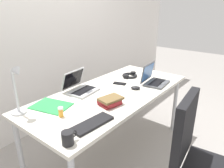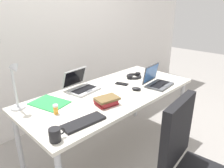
{
  "view_description": "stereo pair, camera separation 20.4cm",
  "coord_description": "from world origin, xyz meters",
  "views": [
    {
      "loc": [
        -1.49,
        -1.19,
        1.55
      ],
      "look_at": [
        0.0,
        0.0,
        0.82
      ],
      "focal_mm": 33.55,
      "sensor_mm": 36.0,
      "label": 1
    },
    {
      "loc": [
        -1.36,
        -1.34,
        1.55
      ],
      "look_at": [
        0.0,
        0.0,
        0.82
      ],
      "focal_mm": 33.55,
      "sensor_mm": 36.0,
      "label": 2
    }
  ],
  "objects": [
    {
      "name": "ground_plane",
      "position": [
        0.0,
        0.0,
        0.0
      ],
      "size": [
        12.0,
        12.0,
        0.0
      ],
      "primitive_type": "plane",
      "color": "gray"
    },
    {
      "name": "wall_back",
      "position": [
        -0.0,
        1.1,
        1.3
      ],
      "size": [
        6.0,
        0.13,
        2.6
      ],
      "color": "silver",
      "rests_on": "ground_plane"
    },
    {
      "name": "desk",
      "position": [
        0.0,
        0.0,
        0.68
      ],
      "size": [
        1.8,
        0.8,
        0.74
      ],
      "color": "silver",
      "rests_on": "ground_plane"
    },
    {
      "name": "desk_lamp",
      "position": [
        -0.8,
        0.28,
        0.94
      ],
      "size": [
        0.12,
        0.18,
        0.4
      ],
      "color": "silver",
      "rests_on": "desk"
    },
    {
      "name": "laptop_far_corner",
      "position": [
        0.46,
        -0.22,
        0.78
      ],
      "size": [
        0.31,
        0.26,
        0.22
      ],
      "color": "#515459",
      "rests_on": "desk"
    },
    {
      "name": "laptop_center",
      "position": [
        -0.19,
        0.25,
        0.78
      ],
      "size": [
        0.32,
        0.3,
        0.21
      ],
      "color": "#B7BABC",
      "rests_on": "desk"
    },
    {
      "name": "external_keyboard",
      "position": [
        -0.56,
        -0.27,
        0.75
      ],
      "size": [
        0.34,
        0.14,
        0.02
      ],
      "primitive_type": "cube",
      "rotation": [
        0.0,
        0.0,
        -0.07
      ],
      "color": "black",
      "rests_on": "desk"
    },
    {
      "name": "computer_mouse",
      "position": [
        0.19,
        -0.15,
        0.76
      ],
      "size": [
        0.1,
        0.11,
        0.03
      ],
      "primitive_type": "ellipsoid",
      "rotation": [
        0.0,
        0.0,
        0.5
      ],
      "color": "black",
      "rests_on": "desk"
    },
    {
      "name": "cell_phone",
      "position": [
        0.22,
        0.07,
        0.74
      ],
      "size": [
        0.1,
        0.15,
        0.01
      ],
      "primitive_type": "cube",
      "rotation": [
        0.0,
        0.0,
        0.33
      ],
      "color": "black",
      "rests_on": "desk"
    },
    {
      "name": "headphones",
      "position": [
        0.49,
        0.12,
        0.76
      ],
      "size": [
        0.21,
        0.18,
        0.04
      ],
      "color": "black",
      "rests_on": "desk"
    },
    {
      "name": "pill_bottle",
      "position": [
        -0.63,
        0.0,
        0.78
      ],
      "size": [
        0.04,
        0.04,
        0.08
      ],
      "color": "gold",
      "rests_on": "desk"
    },
    {
      "name": "book_stack",
      "position": [
        -0.24,
        -0.17,
        0.77
      ],
      "size": [
        0.22,
        0.18,
        0.07
      ],
      "color": "maroon",
      "rests_on": "desk"
    },
    {
      "name": "paper_folder_front_right",
      "position": [
        -0.57,
        0.21,
        0.74
      ],
      "size": [
        0.3,
        0.36,
        0.01
      ],
      "primitive_type": "cube",
      "rotation": [
        0.0,
        0.0,
        0.26
      ],
      "color": "green",
      "rests_on": "desk"
    },
    {
      "name": "coffee_mug",
      "position": [
        -0.82,
        -0.3,
        0.78
      ],
      "size": [
        0.11,
        0.08,
        0.09
      ],
      "color": "black",
      "rests_on": "desk"
    }
  ]
}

